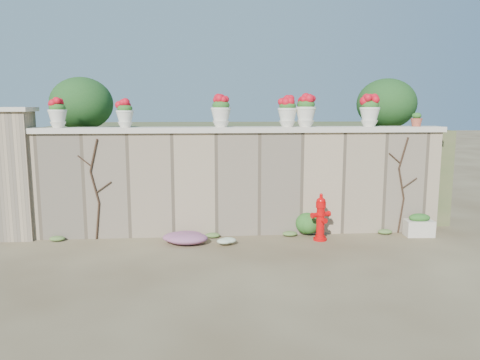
{
  "coord_description": "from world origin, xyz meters",
  "views": [
    {
      "loc": [
        -0.64,
        -7.19,
        2.49
      ],
      "look_at": [
        0.02,
        1.4,
        1.13
      ],
      "focal_mm": 35.0,
      "sensor_mm": 36.0,
      "label": 1
    }
  ],
  "objects": [
    {
      "name": "wall_cap",
      "position": [
        0.0,
        1.8,
        2.05
      ],
      "size": [
        8.1,
        0.52,
        0.1
      ],
      "primitive_type": "cube",
      "color": "beige",
      "rests_on": "stone_wall"
    },
    {
      "name": "green_shrub",
      "position": [
        1.39,
        1.55,
        0.26
      ],
      "size": [
        0.55,
        0.5,
        0.52
      ],
      "primitive_type": "ellipsoid",
      "color": "#1E5119",
      "rests_on": "ground"
    },
    {
      "name": "vine_left",
      "position": [
        -2.67,
        1.58,
        0.99
      ],
      "size": [
        0.6,
        0.04,
        1.91
      ],
      "color": "black",
      "rests_on": "ground"
    },
    {
      "name": "urn_pot_3",
      "position": [
        0.97,
        1.8,
        2.39
      ],
      "size": [
        0.37,
        0.37,
        0.58
      ],
      "color": "beige",
      "rests_on": "wall_cap"
    },
    {
      "name": "vine_right",
      "position": [
        3.23,
        1.58,
        0.99
      ],
      "size": [
        0.6,
        0.04,
        1.91
      ],
      "color": "black",
      "rests_on": "ground"
    },
    {
      "name": "urn_pot_4",
      "position": [
        1.33,
        1.8,
        2.41
      ],
      "size": [
        0.4,
        0.4,
        0.62
      ],
      "color": "beige",
      "rests_on": "wall_cap"
    },
    {
      "name": "urn_pot_5",
      "position": [
        2.59,
        1.8,
        2.4
      ],
      "size": [
        0.39,
        0.39,
        0.61
      ],
      "color": "beige",
      "rests_on": "wall_cap"
    },
    {
      "name": "terracotta_pot",
      "position": [
        3.55,
        1.8,
        2.22
      ],
      "size": [
        0.22,
        0.22,
        0.26
      ],
      "color": "#A64832",
      "rests_on": "wall_cap"
    },
    {
      "name": "white_flowers",
      "position": [
        -0.22,
        0.97,
        0.09
      ],
      "size": [
        0.53,
        0.42,
        0.19
      ],
      "primitive_type": "ellipsoid",
      "color": "white",
      "rests_on": "ground"
    },
    {
      "name": "urn_pot_1",
      "position": [
        -2.11,
        1.8,
        2.35
      ],
      "size": [
        0.33,
        0.33,
        0.51
      ],
      "color": "beige",
      "rests_on": "wall_cap"
    },
    {
      "name": "back_shrub_left",
      "position": [
        -3.2,
        3.0,
        2.55
      ],
      "size": [
        1.3,
        1.3,
        1.1
      ],
      "primitive_type": "ellipsoid",
      "color": "#143814",
      "rests_on": "raised_fill"
    },
    {
      "name": "raised_fill",
      "position": [
        0.0,
        5.0,
        1.0
      ],
      "size": [
        9.0,
        6.0,
        2.0
      ],
      "primitive_type": "cube",
      "color": "#384C23",
      "rests_on": "ground"
    },
    {
      "name": "fire_hydrant",
      "position": [
        1.52,
        1.19,
        0.45
      ],
      "size": [
        0.39,
        0.27,
        0.89
      ],
      "rotation": [
        0.0,
        0.0,
        0.35
      ],
      "color": "red",
      "rests_on": "ground"
    },
    {
      "name": "urn_pot_0",
      "position": [
        -3.35,
        1.8,
        2.37
      ],
      "size": [
        0.34,
        0.34,
        0.54
      ],
      "color": "beige",
      "rests_on": "wall_cap"
    },
    {
      "name": "gate_pillar",
      "position": [
        -4.15,
        1.8,
        1.26
      ],
      "size": [
        0.72,
        0.72,
        2.48
      ],
      "color": "gray",
      "rests_on": "ground"
    },
    {
      "name": "magenta_clump",
      "position": [
        -1.12,
        1.16,
        0.13
      ],
      "size": [
        0.96,
        0.64,
        0.26
      ],
      "primitive_type": "ellipsoid",
      "color": "#BD25A4",
      "rests_on": "ground"
    },
    {
      "name": "ground",
      "position": [
        0.0,
        0.0,
        0.0
      ],
      "size": [
        80.0,
        80.0,
        0.0
      ],
      "primitive_type": "plane",
      "color": "#4E3C27",
      "rests_on": "ground"
    },
    {
      "name": "back_shrub_right",
      "position": [
        3.4,
        3.0,
        2.55
      ],
      "size": [
        1.3,
        1.3,
        1.1
      ],
      "primitive_type": "ellipsoid",
      "color": "#143814",
      "rests_on": "raised_fill"
    },
    {
      "name": "urn_pot_2",
      "position": [
        -0.31,
        1.8,
        2.4
      ],
      "size": [
        0.38,
        0.38,
        0.6
      ],
      "color": "beige",
      "rests_on": "wall_cap"
    },
    {
      "name": "planter_box",
      "position": [
        3.5,
        1.33,
        0.2
      ],
      "size": [
        0.55,
        0.34,
        0.44
      ],
      "rotation": [
        0.0,
        0.0,
        -0.06
      ],
      "color": "beige",
      "rests_on": "ground"
    },
    {
      "name": "stone_wall",
      "position": [
        0.0,
        1.8,
        1.0
      ],
      "size": [
        8.0,
        0.4,
        2.0
      ],
      "primitive_type": "cube",
      "color": "gray",
      "rests_on": "ground"
    }
  ]
}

